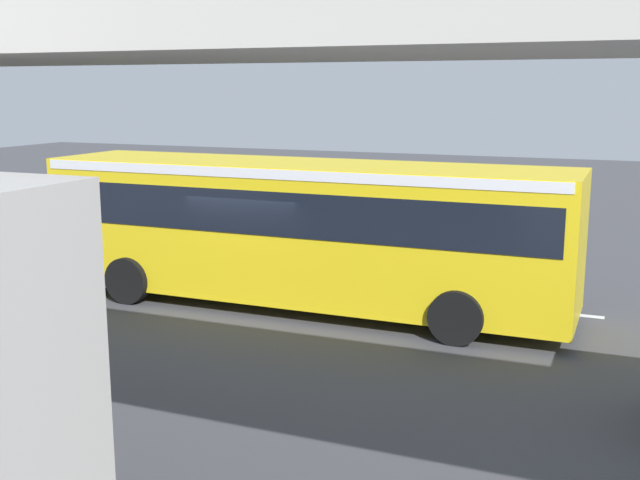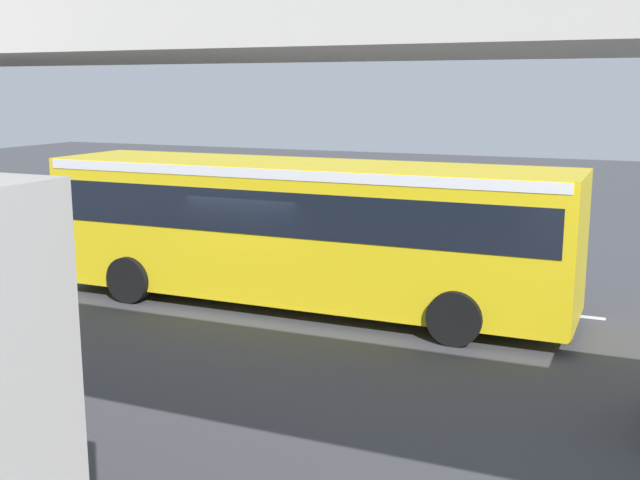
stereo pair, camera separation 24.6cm
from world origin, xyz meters
TOP-DOWN VIEW (x-y plane):
  - ground at (0.00, 0.00)m, footprint 80.00×80.00m
  - city_bus at (-0.82, -0.42)m, footprint 11.54×2.85m
  - traffic_sign at (-5.63, -4.19)m, footprint 0.08×0.60m
  - lane_dash_leftmost at (-6.00, -2.01)m, footprint 2.00×0.20m
  - lane_dash_left at (-2.00, -2.01)m, footprint 2.00×0.20m
  - lane_dash_centre at (2.00, -2.01)m, footprint 2.00×0.20m
  - lane_dash_right at (6.00, -2.01)m, footprint 2.00×0.20m

SIDE VIEW (x-z plane):
  - ground at x=0.00m, z-range 0.00..0.00m
  - lane_dash_leftmost at x=-6.00m, z-range 0.00..0.01m
  - lane_dash_left at x=-2.00m, z-range 0.00..0.01m
  - lane_dash_centre at x=2.00m, z-range 0.00..0.01m
  - lane_dash_right at x=6.00m, z-range 0.00..0.01m
  - city_bus at x=-0.82m, z-range 0.31..3.46m
  - traffic_sign at x=-5.63m, z-range 0.49..3.29m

